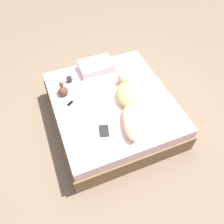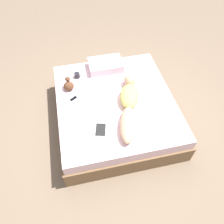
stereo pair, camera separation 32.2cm
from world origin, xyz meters
TOP-DOWN VIEW (x-y plane):
  - ground_plane at (0.00, 0.00)m, footprint 12.00×12.00m
  - bed at (0.00, 0.00)m, footprint 1.88×2.07m
  - person at (0.17, -0.19)m, footprint 0.59×1.30m
  - open_magazine at (-0.43, -0.50)m, footprint 0.50×0.40m
  - coffee_mug at (-0.52, 0.64)m, footprint 0.12×0.09m
  - cell_phone at (-0.64, 0.15)m, footprint 0.16×0.13m
  - plush_toy at (-0.68, 0.39)m, footprint 0.17×0.18m
  - pillow at (0.00, 0.77)m, footprint 0.59×0.40m

SIDE VIEW (x-z plane):
  - ground_plane at x=0.00m, z-range 0.00..0.00m
  - bed at x=0.00m, z-range 0.00..0.51m
  - open_magazine at x=-0.43m, z-range 0.51..0.52m
  - cell_phone at x=-0.64m, z-range 0.51..0.52m
  - coffee_mug at x=-0.52m, z-range 0.51..0.60m
  - pillow at x=0.00m, z-range 0.51..0.66m
  - plush_toy at x=-0.68m, z-range 0.49..0.70m
  - person at x=0.17m, z-range 0.50..0.70m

